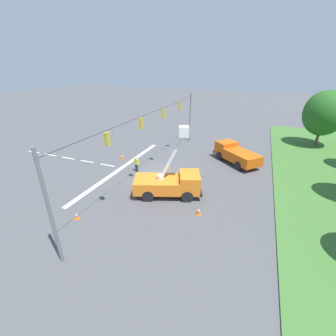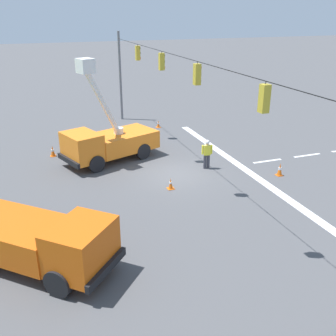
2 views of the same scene
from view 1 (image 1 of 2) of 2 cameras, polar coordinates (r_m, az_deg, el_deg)
ground_plane at (r=24.53m, az=-3.51°, el=-1.39°), size 200.00×200.00×0.00m
lane_markings at (r=27.21m, az=-14.23°, el=0.57°), size 17.60×15.25×0.01m
signal_gantry at (r=22.99m, az=-3.73°, el=9.04°), size 26.20×0.33×7.20m
tree_far_west at (r=38.60m, az=34.91°, el=11.33°), size 5.60×5.37×7.85m
utility_truck_bucket_lift at (r=19.96m, az=0.49°, el=-3.58°), size 4.38×6.41×6.29m
utility_truck_support_near at (r=28.08m, az=16.81°, el=3.47°), size 5.84×6.05×2.11m
road_worker at (r=24.81m, az=-8.03°, el=1.25°), size 0.31×0.64×1.77m
traffic_cone_foreground_left at (r=25.51m, az=0.15°, el=0.43°), size 0.36×0.36×0.61m
traffic_cone_foreground_right at (r=18.80m, az=-22.21°, el=-11.11°), size 0.36×0.36×0.61m
traffic_cone_mid_left at (r=18.01m, az=7.78°, el=-10.73°), size 0.36×0.36×0.71m
traffic_cone_mid_right at (r=28.66m, az=-11.62°, el=2.83°), size 0.36×0.36×0.74m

